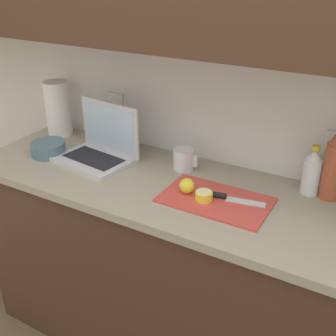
# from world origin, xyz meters

# --- Properties ---
(wall_back) EXTENTS (5.20, 0.38, 2.60)m
(wall_back) POSITION_xyz_m (-0.00, 0.22, 1.56)
(wall_back) COLOR white
(wall_back) RESTS_ON ground_plane
(counter_unit) EXTENTS (2.54, 0.59, 0.90)m
(counter_unit) POSITION_xyz_m (0.02, 0.00, 0.46)
(counter_unit) COLOR #472D1E
(counter_unit) RESTS_ON ground_plane
(laptop) EXTENTS (0.36, 0.28, 0.25)m
(laptop) POSITION_xyz_m (-0.76, 0.06, 0.96)
(laptop) COLOR silver
(laptop) RESTS_ON counter_unit
(cutting_board) EXTENTS (0.41, 0.25, 0.01)m
(cutting_board) POSITION_xyz_m (-0.15, -0.03, 0.91)
(cutting_board) COLOR #D1473D
(cutting_board) RESTS_ON counter_unit
(knife) EXTENTS (0.26, 0.07, 0.02)m
(knife) POSITION_xyz_m (-0.14, -0.01, 0.92)
(knife) COLOR silver
(knife) RESTS_ON cutting_board
(lemon_half_cut) EXTENTS (0.07, 0.07, 0.04)m
(lemon_half_cut) POSITION_xyz_m (-0.19, -0.05, 0.93)
(lemon_half_cut) COLOR yellow
(lemon_half_cut) RESTS_ON cutting_board
(lemon_whole_beside) EXTENTS (0.06, 0.06, 0.06)m
(lemon_whole_beside) POSITION_xyz_m (-0.27, -0.04, 0.94)
(lemon_whole_beside) COLOR yellow
(lemon_whole_beside) RESTS_ON cutting_board
(bottle_oil_tall) EXTENTS (0.08, 0.08, 0.31)m
(bottle_oil_tall) POSITION_xyz_m (0.21, 0.21, 1.04)
(bottle_oil_tall) COLOR #A34C2D
(bottle_oil_tall) RESTS_ON counter_unit
(bottle_water_clear) EXTENTS (0.07, 0.07, 0.20)m
(bottle_water_clear) POSITION_xyz_m (0.14, 0.21, 0.99)
(bottle_water_clear) COLOR silver
(bottle_water_clear) RESTS_ON counter_unit
(measuring_cup) EXTENTS (0.11, 0.09, 0.09)m
(measuring_cup) POSITION_xyz_m (-0.39, 0.15, 0.95)
(measuring_cup) COLOR silver
(measuring_cup) RESTS_ON counter_unit
(bowl_white) EXTENTS (0.16, 0.16, 0.06)m
(bowl_white) POSITION_xyz_m (-1.00, -0.03, 0.94)
(bowl_white) COLOR slate
(bowl_white) RESTS_ON counter_unit
(paper_towel_roll) EXTENTS (0.13, 0.13, 0.28)m
(paper_towel_roll) POSITION_xyz_m (-1.14, 0.19, 1.04)
(paper_towel_roll) COLOR white
(paper_towel_roll) RESTS_ON counter_unit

